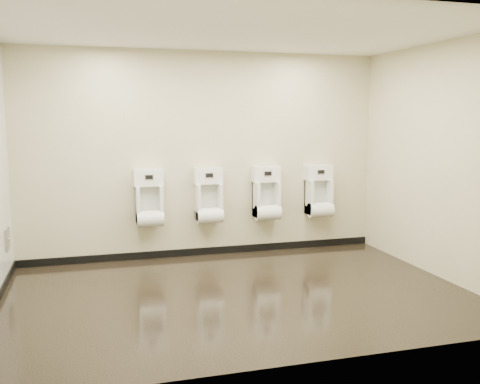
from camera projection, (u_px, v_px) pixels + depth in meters
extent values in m
cube|color=black|center=(239.00, 294.00, 5.85)|extent=(5.00, 3.50, 0.00)
cube|color=silver|center=(239.00, 30.00, 5.46)|extent=(5.00, 3.50, 0.00)
cube|color=beige|center=(204.00, 155.00, 7.32)|extent=(5.00, 0.02, 2.80)
cube|color=beige|center=(303.00, 187.00, 3.99)|extent=(5.00, 0.02, 2.80)
cube|color=beige|center=(441.00, 161.00, 6.33)|extent=(0.02, 3.50, 2.80)
cube|color=black|center=(205.00, 251.00, 7.50)|extent=(5.00, 0.02, 0.10)
cube|color=#9E9EA3|center=(7.00, 239.00, 6.25)|extent=(0.03, 0.25, 0.25)
cylinder|color=silver|center=(9.00, 239.00, 6.25)|extent=(0.02, 0.04, 0.04)
cube|color=silver|center=(149.00, 205.00, 7.08)|extent=(0.35, 0.25, 0.49)
cube|color=silver|center=(149.00, 201.00, 7.15)|extent=(0.26, 0.01, 0.37)
cylinder|color=silver|center=(150.00, 219.00, 7.04)|extent=(0.35, 0.21, 0.21)
cube|color=silver|center=(148.00, 178.00, 7.06)|extent=(0.39, 0.18, 0.21)
cube|color=black|center=(149.00, 177.00, 6.97)|extent=(0.10, 0.01, 0.05)
cube|color=silver|center=(149.00, 177.00, 6.97)|extent=(0.12, 0.01, 0.07)
cylinder|color=silver|center=(163.00, 177.00, 7.12)|extent=(0.01, 0.03, 0.03)
cube|color=silver|center=(209.00, 202.00, 7.30)|extent=(0.35, 0.25, 0.49)
cube|color=silver|center=(207.00, 198.00, 7.37)|extent=(0.26, 0.01, 0.37)
cylinder|color=silver|center=(210.00, 216.00, 7.26)|extent=(0.35, 0.21, 0.21)
cube|color=silver|center=(208.00, 176.00, 7.28)|extent=(0.39, 0.18, 0.21)
cube|color=black|center=(209.00, 175.00, 7.18)|extent=(0.10, 0.01, 0.05)
cube|color=silver|center=(209.00, 175.00, 7.19)|extent=(0.12, 0.01, 0.07)
cylinder|color=silver|center=(222.00, 176.00, 7.33)|extent=(0.01, 0.03, 0.03)
cube|color=silver|center=(266.00, 199.00, 7.52)|extent=(0.35, 0.25, 0.49)
cube|color=silver|center=(265.00, 196.00, 7.60)|extent=(0.26, 0.01, 0.37)
cylinder|color=silver|center=(268.00, 213.00, 7.48)|extent=(0.35, 0.21, 0.21)
cube|color=silver|center=(266.00, 174.00, 7.51)|extent=(0.39, 0.18, 0.21)
cube|color=black|center=(268.00, 174.00, 7.41)|extent=(0.10, 0.01, 0.05)
cube|color=silver|center=(268.00, 174.00, 7.41)|extent=(0.12, 0.01, 0.07)
cylinder|color=silver|center=(279.00, 174.00, 7.56)|extent=(0.01, 0.03, 0.03)
cube|color=silver|center=(319.00, 197.00, 7.74)|extent=(0.35, 0.25, 0.49)
cube|color=silver|center=(317.00, 194.00, 7.81)|extent=(0.26, 0.01, 0.37)
cylinder|color=silver|center=(320.00, 210.00, 7.70)|extent=(0.35, 0.21, 0.21)
cube|color=silver|center=(318.00, 173.00, 7.72)|extent=(0.39, 0.18, 0.21)
cube|color=black|center=(321.00, 172.00, 7.63)|extent=(0.10, 0.01, 0.05)
cube|color=silver|center=(321.00, 172.00, 7.63)|extent=(0.12, 0.01, 0.07)
cylinder|color=silver|center=(331.00, 172.00, 7.78)|extent=(0.01, 0.03, 0.03)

